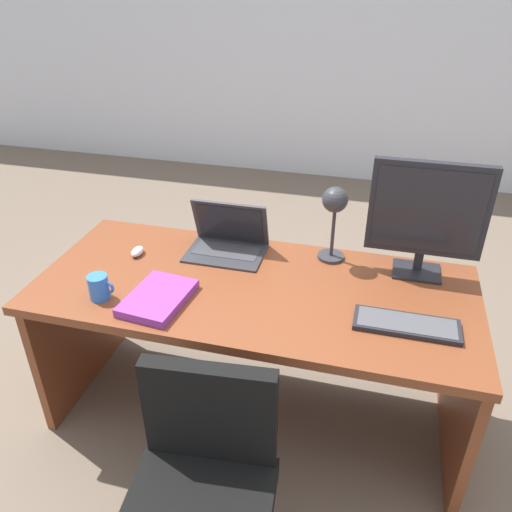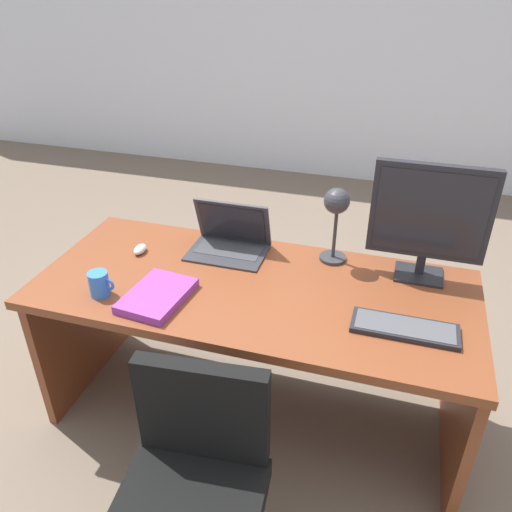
{
  "view_description": "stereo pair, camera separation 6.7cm",
  "coord_description": "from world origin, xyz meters",
  "px_view_note": "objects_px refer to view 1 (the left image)",
  "views": [
    {
      "loc": [
        0.46,
        -1.7,
        1.93
      ],
      "look_at": [
        0.0,
        0.04,
        0.86
      ],
      "focal_mm": 35.82,
      "sensor_mm": 36.0,
      "label": 1
    },
    {
      "loc": [
        0.52,
        -1.68,
        1.93
      ],
      "look_at": [
        0.0,
        0.04,
        0.86
      ],
      "focal_mm": 35.82,
      "sensor_mm": 36.0,
      "label": 2
    }
  ],
  "objects_px": {
    "laptop": "(228,236)",
    "coffee_mug": "(99,287)",
    "keyboard": "(406,325)",
    "mouse": "(137,251)",
    "monitor": "(428,213)",
    "book": "(158,298)",
    "desk": "(257,317)",
    "desk_lamp": "(334,209)"
  },
  "relations": [
    {
      "from": "desk_lamp",
      "to": "keyboard",
      "type": "bearing_deg",
      "value": -50.25
    },
    {
      "from": "desk",
      "to": "coffee_mug",
      "type": "xyz_separation_m",
      "value": [
        -0.57,
        -0.29,
        0.25
      ]
    },
    {
      "from": "desk",
      "to": "keyboard",
      "type": "height_order",
      "value": "keyboard"
    },
    {
      "from": "keyboard",
      "to": "mouse",
      "type": "xyz_separation_m",
      "value": [
        -1.19,
        0.23,
        0.01
      ]
    },
    {
      "from": "desk",
      "to": "mouse",
      "type": "xyz_separation_m",
      "value": [
        -0.58,
        0.06,
        0.22
      ]
    },
    {
      "from": "desk",
      "to": "monitor",
      "type": "bearing_deg",
      "value": 19.01
    },
    {
      "from": "keyboard",
      "to": "mouse",
      "type": "height_order",
      "value": "mouse"
    },
    {
      "from": "monitor",
      "to": "mouse",
      "type": "height_order",
      "value": "monitor"
    },
    {
      "from": "desk",
      "to": "laptop",
      "type": "relative_size",
      "value": 5.2
    },
    {
      "from": "laptop",
      "to": "desk_lamp",
      "type": "relative_size",
      "value": 0.99
    },
    {
      "from": "desk",
      "to": "mouse",
      "type": "height_order",
      "value": "mouse"
    },
    {
      "from": "mouse",
      "to": "coffee_mug",
      "type": "distance_m",
      "value": 0.35
    },
    {
      "from": "keyboard",
      "to": "mouse",
      "type": "relative_size",
      "value": 4.55
    },
    {
      "from": "desk_lamp",
      "to": "desk",
      "type": "bearing_deg",
      "value": -140.37
    },
    {
      "from": "desk_lamp",
      "to": "book",
      "type": "relative_size",
      "value": 1.11
    },
    {
      "from": "monitor",
      "to": "coffee_mug",
      "type": "distance_m",
      "value": 1.35
    },
    {
      "from": "mouse",
      "to": "book",
      "type": "relative_size",
      "value": 0.26
    },
    {
      "from": "mouse",
      "to": "book",
      "type": "xyz_separation_m",
      "value": [
        0.24,
        -0.31,
        -0.0
      ]
    },
    {
      "from": "laptop",
      "to": "mouse",
      "type": "bearing_deg",
      "value": -157.82
    },
    {
      "from": "laptop",
      "to": "book",
      "type": "relative_size",
      "value": 1.09
    },
    {
      "from": "mouse",
      "to": "desk",
      "type": "bearing_deg",
      "value": -5.73
    },
    {
      "from": "keyboard",
      "to": "desk_lamp",
      "type": "height_order",
      "value": "desk_lamp"
    },
    {
      "from": "monitor",
      "to": "mouse",
      "type": "xyz_separation_m",
      "value": [
        -1.23,
        -0.17,
        -0.27
      ]
    },
    {
      "from": "laptop",
      "to": "monitor",
      "type": "bearing_deg",
      "value": 0.7
    },
    {
      "from": "desk_lamp",
      "to": "book",
      "type": "xyz_separation_m",
      "value": [
        -0.62,
        -0.49,
        -0.24
      ]
    },
    {
      "from": "desk_lamp",
      "to": "coffee_mug",
      "type": "bearing_deg",
      "value": -148.4
    },
    {
      "from": "desk",
      "to": "desk_lamp",
      "type": "height_order",
      "value": "desk_lamp"
    },
    {
      "from": "keyboard",
      "to": "desk_lamp",
      "type": "xyz_separation_m",
      "value": [
        -0.34,
        0.4,
        0.24
      ]
    },
    {
      "from": "laptop",
      "to": "desk_lamp",
      "type": "height_order",
      "value": "desk_lamp"
    },
    {
      "from": "laptop",
      "to": "coffee_mug",
      "type": "bearing_deg",
      "value": -126.75
    },
    {
      "from": "coffee_mug",
      "to": "monitor",
      "type": "bearing_deg",
      "value": 22.85
    },
    {
      "from": "laptop",
      "to": "keyboard",
      "type": "xyz_separation_m",
      "value": [
        0.81,
        -0.39,
        -0.06
      ]
    },
    {
      "from": "monitor",
      "to": "laptop",
      "type": "bearing_deg",
      "value": -179.3
    },
    {
      "from": "monitor",
      "to": "desk_lamp",
      "type": "distance_m",
      "value": 0.38
    },
    {
      "from": "desk",
      "to": "book",
      "type": "distance_m",
      "value": 0.48
    },
    {
      "from": "monitor",
      "to": "book",
      "type": "height_order",
      "value": "monitor"
    },
    {
      "from": "desk_lamp",
      "to": "book",
      "type": "distance_m",
      "value": 0.82
    },
    {
      "from": "monitor",
      "to": "mouse",
      "type": "bearing_deg",
      "value": -172.25
    },
    {
      "from": "desk",
      "to": "desk_lamp",
      "type": "relative_size",
      "value": 5.13
    },
    {
      "from": "coffee_mug",
      "to": "laptop",
      "type": "bearing_deg",
      "value": 53.25
    },
    {
      "from": "monitor",
      "to": "desk_lamp",
      "type": "relative_size",
      "value": 1.41
    },
    {
      "from": "book",
      "to": "mouse",
      "type": "bearing_deg",
      "value": 127.66
    }
  ]
}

